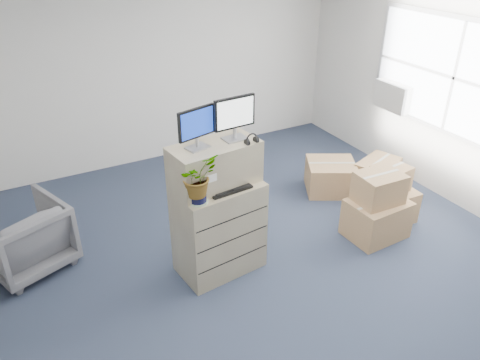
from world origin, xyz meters
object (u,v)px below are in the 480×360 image
(monitor_right, at_px, (235,116))
(potted_plant, at_px, (197,181))
(monitor_left, at_px, (197,126))
(filing_cabinet_lower, at_px, (219,228))
(water_bottle, at_px, (223,171))
(keyboard, at_px, (229,189))
(office_chair, at_px, (24,234))

(monitor_right, bearing_deg, potted_plant, -158.60)
(monitor_left, bearing_deg, filing_cabinet_lower, -28.56)
(monitor_left, bearing_deg, water_bottle, -19.02)
(keyboard, height_order, water_bottle, water_bottle)
(filing_cabinet_lower, relative_size, office_chair, 1.23)
(filing_cabinet_lower, height_order, water_bottle, water_bottle)
(filing_cabinet_lower, xyz_separation_m, water_bottle, (0.07, 0.03, 0.67))
(monitor_left, bearing_deg, keyboard, -49.20)
(monitor_left, distance_m, water_bottle, 0.61)
(filing_cabinet_lower, distance_m, keyboard, 0.56)
(monitor_left, distance_m, keyboard, 0.74)
(monitor_left, xyz_separation_m, keyboard, (0.25, -0.17, -0.68))
(keyboard, xyz_separation_m, water_bottle, (0.01, 0.16, 0.13))
(water_bottle, xyz_separation_m, potted_plant, (-0.38, -0.22, 0.10))
(water_bottle, bearing_deg, filing_cabinet_lower, -160.18)
(monitor_right, height_order, keyboard, monitor_right)
(monitor_right, bearing_deg, keyboard, -134.70)
(monitor_right, xyz_separation_m, keyboard, (-0.17, -0.19, -0.70))
(monitor_right, bearing_deg, monitor_left, 178.69)
(water_bottle, bearing_deg, monitor_right, 13.16)
(water_bottle, distance_m, potted_plant, 0.45)
(potted_plant, height_order, office_chair, potted_plant)
(water_bottle, distance_m, office_chair, 2.35)
(keyboard, bearing_deg, monitor_left, 141.16)
(monitor_left, height_order, water_bottle, monitor_left)
(filing_cabinet_lower, height_order, monitor_right, monitor_right)
(keyboard, bearing_deg, filing_cabinet_lower, 113.32)
(monitor_left, xyz_separation_m, potted_plant, (-0.12, -0.24, -0.45))
(filing_cabinet_lower, height_order, potted_plant, potted_plant)
(office_chair, bearing_deg, monitor_left, 128.89)
(monitor_right, relative_size, water_bottle, 1.62)
(monitor_right, distance_m, office_chair, 2.70)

